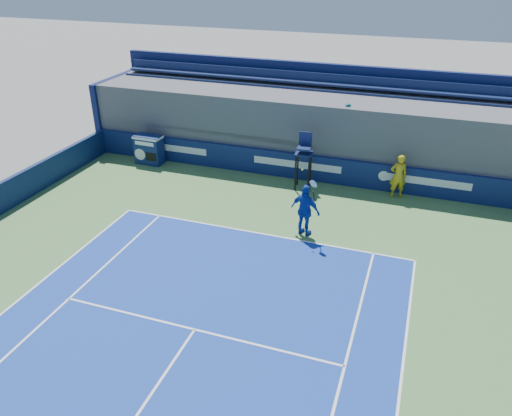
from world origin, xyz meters
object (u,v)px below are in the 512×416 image
(ball_person, at_px, (398,176))
(match_clock, at_px, (149,149))
(umpire_chair, at_px, (304,155))
(tennis_player, at_px, (305,210))

(ball_person, relative_size, match_clock, 1.35)
(ball_person, relative_size, umpire_chair, 0.76)
(match_clock, relative_size, umpire_chair, 0.56)
(ball_person, height_order, tennis_player, tennis_player)
(ball_person, height_order, umpire_chair, umpire_chair)
(tennis_player, bearing_deg, umpire_chair, 105.40)
(umpire_chair, distance_m, tennis_player, 4.00)
(match_clock, bearing_deg, tennis_player, -25.39)
(umpire_chair, bearing_deg, tennis_player, -74.60)
(match_clock, bearing_deg, umpire_chair, -2.38)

